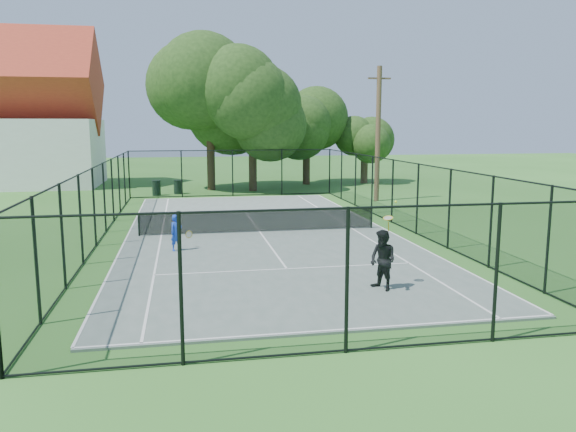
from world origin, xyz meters
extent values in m
plane|color=#306623|center=(0.00, 0.00, 0.00)|extent=(120.00, 120.00, 0.00)
cube|color=slate|center=(0.00, 0.00, 0.03)|extent=(11.00, 24.00, 0.06)
cylinder|color=black|center=(-5.00, 0.00, 0.53)|extent=(0.08, 0.08, 0.95)
cylinder|color=black|center=(5.00, 0.00, 0.53)|extent=(0.08, 0.08, 0.95)
cube|color=black|center=(0.00, 0.00, 0.53)|extent=(10.00, 0.03, 0.88)
cube|color=white|center=(0.00, 0.00, 0.98)|extent=(10.00, 0.05, 0.06)
cylinder|color=#332114|center=(-1.19, 16.83, 2.05)|extent=(0.56, 0.56, 4.10)
sphere|color=#1A3311|center=(-1.19, 16.83, 5.94)|extent=(7.39, 7.39, 7.39)
cylinder|color=#332114|center=(1.65, 15.67, 1.85)|extent=(0.56, 0.56, 3.70)
sphere|color=#1A3311|center=(1.65, 15.67, 5.36)|extent=(6.63, 6.63, 6.63)
cylinder|color=#332114|center=(6.29, 19.30, 1.68)|extent=(0.56, 0.56, 3.36)
sphere|color=#1A3311|center=(6.29, 19.30, 4.70)|extent=(5.34, 5.34, 5.34)
cylinder|color=#332114|center=(11.04, 19.40, 1.12)|extent=(0.56, 0.56, 2.23)
sphere|color=#1A3311|center=(11.04, 19.40, 3.21)|extent=(3.90, 3.90, 3.90)
cylinder|color=black|center=(-4.91, 14.12, 0.48)|extent=(0.54, 0.54, 0.96)
cylinder|color=black|center=(-4.91, 14.12, 0.98)|extent=(0.58, 0.58, 0.05)
cylinder|color=black|center=(-3.53, 14.80, 0.44)|extent=(0.54, 0.54, 0.89)
cylinder|color=black|center=(-3.53, 14.80, 0.91)|extent=(0.58, 0.58, 0.05)
cylinder|color=#4C3823|center=(8.41, 9.00, 4.01)|extent=(0.30, 0.30, 8.02)
cube|color=#4C3823|center=(8.41, 9.00, 7.30)|extent=(1.40, 0.10, 0.10)
imported|color=blue|center=(-3.46, -3.05, 0.72)|extent=(0.57, 0.54, 1.32)
torus|color=gold|center=(-3.01, -2.90, 0.61)|extent=(0.27, 0.18, 0.29)
cylinder|color=silver|center=(-3.01, -2.90, 0.61)|extent=(0.23, 0.15, 0.25)
imported|color=black|center=(2.19, -9.11, 0.90)|extent=(0.93, 1.01, 1.67)
torus|color=gold|center=(2.44, -8.76, 2.01)|extent=(0.30, 0.28, 0.14)
cylinder|color=silver|center=(2.44, -8.76, 2.01)|extent=(0.26, 0.24, 0.11)
sphere|color=#CCE526|center=(2.77, -8.47, 2.42)|extent=(0.07, 0.07, 0.07)
camera|label=1|loc=(-3.14, -23.40, 4.57)|focal=35.00mm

